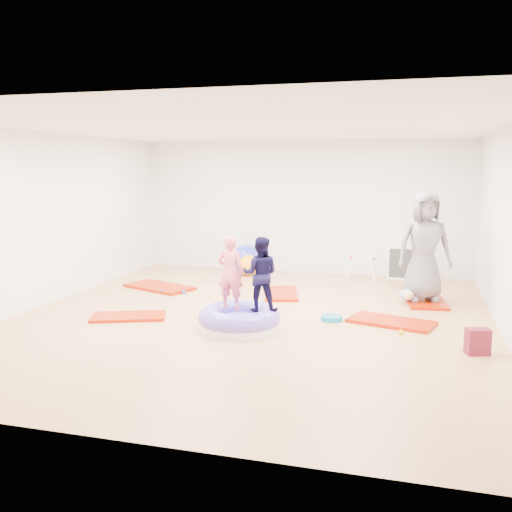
# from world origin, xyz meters

# --- Properties ---
(room) EXTENTS (7.01, 8.01, 2.81)m
(room) POSITION_xyz_m (0.00, 0.00, 1.40)
(room) COLOR tan
(room) RESTS_ON ground
(gym_mat_front_left) EXTENTS (1.21, 0.90, 0.05)m
(gym_mat_front_left) POSITION_xyz_m (-1.77, -0.48, 0.02)
(gym_mat_front_left) COLOR #AE1900
(gym_mat_front_left) RESTS_ON ground
(gym_mat_mid_left) EXTENTS (1.45, 1.09, 0.05)m
(gym_mat_mid_left) POSITION_xyz_m (-2.24, 1.59, 0.03)
(gym_mat_mid_left) COLOR #AE1900
(gym_mat_mid_left) RESTS_ON ground
(gym_mat_center_back) EXTENTS (0.83, 1.23, 0.05)m
(gym_mat_center_back) POSITION_xyz_m (0.07, 1.68, 0.02)
(gym_mat_center_back) COLOR #AE1900
(gym_mat_center_back) RESTS_ON ground
(gym_mat_right) EXTENTS (1.31, 0.91, 0.05)m
(gym_mat_right) POSITION_xyz_m (2.04, 0.28, 0.02)
(gym_mat_right) COLOR #AE1900
(gym_mat_right) RESTS_ON ground
(gym_mat_rear_right) EXTENTS (0.78, 1.30, 0.05)m
(gym_mat_rear_right) POSITION_xyz_m (2.52, 1.81, 0.03)
(gym_mat_rear_right) COLOR #AE1900
(gym_mat_rear_right) RESTS_ON ground
(inflatable_cushion) EXTENTS (1.14, 1.14, 0.36)m
(inflatable_cushion) POSITION_xyz_m (0.02, -0.63, 0.14)
(inflatable_cushion) COLOR silver
(inflatable_cushion) RESTS_ON ground
(child_pink) EXTENTS (0.38, 0.26, 1.03)m
(child_pink) POSITION_xyz_m (-0.12, -0.58, 0.85)
(child_pink) COLOR #F36175
(child_pink) RESTS_ON inflatable_cushion
(child_navy) EXTENTS (0.55, 0.45, 1.03)m
(child_navy) POSITION_xyz_m (0.31, -0.59, 0.85)
(child_navy) COLOR black
(child_navy) RESTS_ON inflatable_cushion
(adult_caregiver) EXTENTS (1.00, 0.79, 1.80)m
(adult_caregiver) POSITION_xyz_m (2.47, 1.74, 0.95)
(adult_caregiver) COLOR slate
(adult_caregiver) RESTS_ON gym_mat_rear_right
(infant) EXTENTS (0.34, 0.34, 0.20)m
(infant) POSITION_xyz_m (2.26, 1.59, 0.15)
(infant) COLOR #8BA3DA
(infant) RESTS_ON gym_mat_rear_right
(ball_pit_balls) EXTENTS (4.29, 1.86, 0.07)m
(ball_pit_balls) POSITION_xyz_m (-0.46, 0.86, 0.03)
(ball_pit_balls) COLOR green
(ball_pit_balls) RESTS_ON ground
(exercise_ball_blue) EXTENTS (0.61, 0.61, 0.61)m
(exercise_ball_blue) POSITION_xyz_m (-1.14, 3.55, 0.30)
(exercise_ball_blue) COLOR #2D3BC7
(exercise_ball_blue) RESTS_ON ground
(exercise_ball_orange) EXTENTS (0.44, 0.44, 0.44)m
(exercise_ball_orange) POSITION_xyz_m (-1.00, 3.26, 0.22)
(exercise_ball_orange) COLOR #FC9D10
(exercise_ball_orange) RESTS_ON ground
(infant_play_gym) EXTENTS (0.60, 0.57, 0.46)m
(infant_play_gym) POSITION_xyz_m (1.33, 3.39, 0.31)
(infant_play_gym) COLOR white
(infant_play_gym) RESTS_ON ground
(cube_shelf) EXTENTS (0.68, 0.33, 0.68)m
(cube_shelf) POSITION_xyz_m (2.13, 3.79, 0.34)
(cube_shelf) COLOR white
(cube_shelf) RESTS_ON ground
(balance_disc) EXTENTS (0.32, 0.32, 0.07)m
(balance_disc) POSITION_xyz_m (1.18, 0.22, 0.04)
(balance_disc) COLOR #0E76A1
(balance_disc) RESTS_ON ground
(backpack) EXTENTS (0.31, 0.25, 0.32)m
(backpack) POSITION_xyz_m (3.10, -0.84, 0.16)
(backpack) COLOR #A40D2F
(backpack) RESTS_ON ground
(yellow_toy) EXTENTS (0.19, 0.19, 0.03)m
(yellow_toy) POSITION_xyz_m (-1.99, -0.53, 0.01)
(yellow_toy) COLOR #FFB20B
(yellow_toy) RESTS_ON ground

